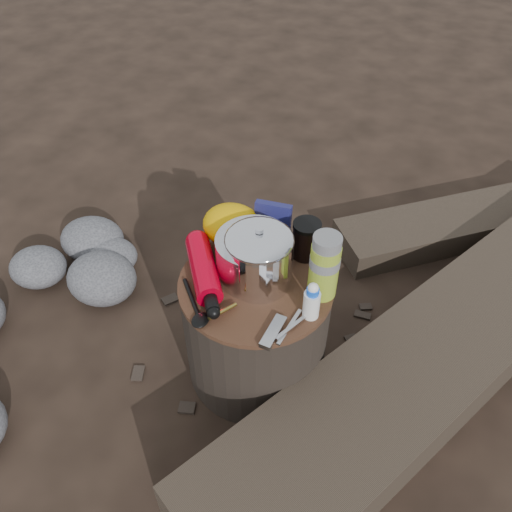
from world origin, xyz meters
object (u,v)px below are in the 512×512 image
at_px(camping_pot, 259,257).
at_px(fuel_bottle, 204,269).
at_px(thermos, 324,266).
at_px(log_main, 466,330).
at_px(stump, 256,328).
at_px(travel_mug, 306,240).

bearing_deg(camping_pot, fuel_bottle, -160.95).
bearing_deg(fuel_bottle, thermos, -22.83).
relative_size(log_main, fuel_bottle, 7.28).
relative_size(stump, travel_mug, 3.71).
distance_m(stump, log_main, 0.68).
bearing_deg(log_main, travel_mug, -133.67).
bearing_deg(camping_pot, thermos, 7.74).
bearing_deg(camping_pot, log_main, 28.31).
xyz_separation_m(stump, fuel_bottle, (-0.14, -0.04, 0.22)).
relative_size(camping_pot, thermos, 0.92).
bearing_deg(travel_mug, fuel_bottle, -139.16).
bearing_deg(stump, log_main, 29.08).
height_order(log_main, fuel_bottle, fuel_bottle).
bearing_deg(log_main, thermos, -117.49).
bearing_deg(thermos, travel_mug, 125.66).
height_order(stump, travel_mug, travel_mug).
xyz_separation_m(stump, thermos, (0.17, 0.03, 0.29)).
bearing_deg(log_main, camping_pot, -124.21).
bearing_deg(stump, thermos, 11.55).
bearing_deg(thermos, camping_pot, -172.26).
xyz_separation_m(fuel_bottle, travel_mug, (0.22, 0.19, 0.02)).
distance_m(log_main, fuel_bottle, 0.87).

